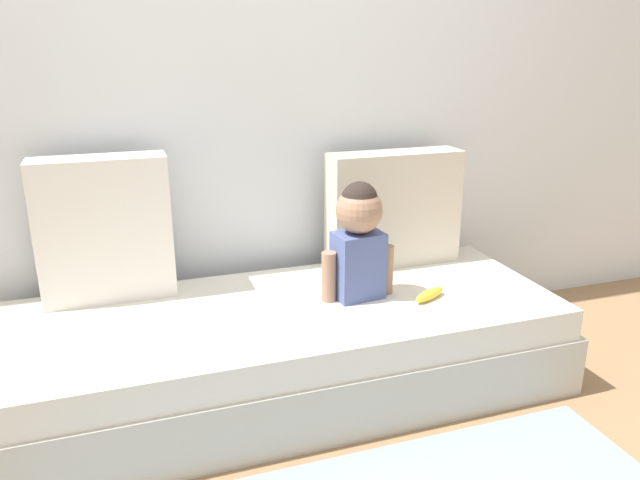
{
  "coord_description": "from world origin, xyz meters",
  "views": [
    {
      "loc": [
        -0.54,
        -2.05,
        1.32
      ],
      "look_at": [
        0.16,
        0.0,
        0.61
      ],
      "focal_mm": 34.42,
      "sensor_mm": 36.0,
      "label": 1
    }
  ],
  "objects_px": {
    "couch": "(282,350)",
    "toddler": "(359,236)",
    "throw_pillow_left": "(105,229)",
    "throw_pillow_right": "(393,209)",
    "banana": "(429,294)"
  },
  "relations": [
    {
      "from": "throw_pillow_right",
      "to": "toddler",
      "type": "height_order",
      "value": "throw_pillow_right"
    },
    {
      "from": "throw_pillow_right",
      "to": "toddler",
      "type": "bearing_deg",
      "value": -133.35
    },
    {
      "from": "throw_pillow_left",
      "to": "throw_pillow_right",
      "type": "distance_m",
      "value": 1.2
    },
    {
      "from": "toddler",
      "to": "throw_pillow_right",
      "type": "bearing_deg",
      "value": 46.65
    },
    {
      "from": "throw_pillow_right",
      "to": "toddler",
      "type": "xyz_separation_m",
      "value": [
        -0.29,
        -0.31,
        -0.0
      ]
    },
    {
      "from": "throw_pillow_left",
      "to": "toddler",
      "type": "bearing_deg",
      "value": -18.65
    },
    {
      "from": "couch",
      "to": "toddler",
      "type": "bearing_deg",
      "value": -0.17
    },
    {
      "from": "throw_pillow_right",
      "to": "banana",
      "type": "bearing_deg",
      "value": -94.98
    },
    {
      "from": "throw_pillow_left",
      "to": "toddler",
      "type": "relative_size",
      "value": 1.2
    },
    {
      "from": "couch",
      "to": "banana",
      "type": "relative_size",
      "value": 12.86
    },
    {
      "from": "banana",
      "to": "couch",
      "type": "bearing_deg",
      "value": 168.41
    },
    {
      "from": "couch",
      "to": "toddler",
      "type": "xyz_separation_m",
      "value": [
        0.31,
        -0.0,
        0.43
      ]
    },
    {
      "from": "toddler",
      "to": "banana",
      "type": "bearing_deg",
      "value": -24.35
    },
    {
      "from": "throw_pillow_left",
      "to": "toddler",
      "type": "xyz_separation_m",
      "value": [
        0.91,
        -0.31,
        -0.03
      ]
    },
    {
      "from": "banana",
      "to": "throw_pillow_right",
      "type": "bearing_deg",
      "value": 85.02
    }
  ]
}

